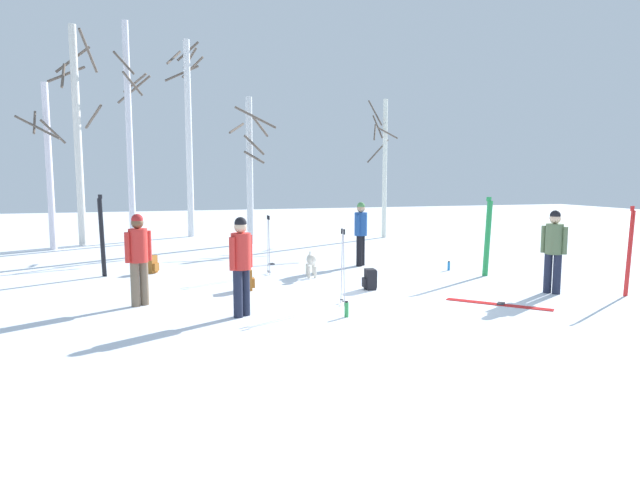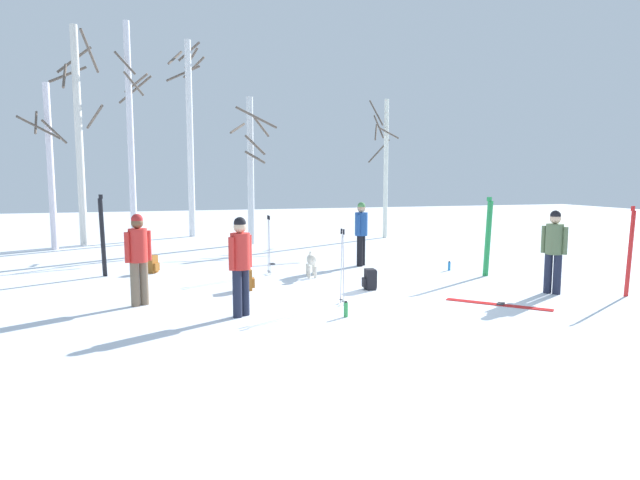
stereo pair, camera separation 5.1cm
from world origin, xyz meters
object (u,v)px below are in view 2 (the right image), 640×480
(backpack_0, at_px, (152,264))
(person_1, at_px, (361,230))
(backpack_1, at_px, (247,280))
(birch_tree_2, at_px, (131,131))
(person_0, at_px, (138,253))
(ski_pair_planted_2, at_px, (488,237))
(person_2, at_px, (554,246))
(birch_tree_1, at_px, (79,131))
(ski_poles_0, at_px, (342,264))
(birch_tree_0, at_px, (50,165))
(ski_pair_lying_1, at_px, (498,304))
(water_bottle_0, at_px, (449,266))
(ski_pair_lying_0, at_px, (271,265))
(ski_pair_planted_0, at_px, (630,252))
(dog, at_px, (312,261))
(person_3, at_px, (240,260))
(water_bottle_1, at_px, (346,309))
(birch_tree_4, at_px, (251,167))
(backpack_2, at_px, (370,280))
(ski_pair_planted_1, at_px, (102,236))
(birch_tree_3, at_px, (190,133))
(ski_poles_1, at_px, (269,243))
(birch_tree_5, at_px, (385,165))

(backpack_0, bearing_deg, person_1, -4.84)
(backpack_1, bearing_deg, birch_tree_2, 106.08)
(person_0, relative_size, ski_pair_planted_2, 0.90)
(person_2, xyz_separation_m, birch_tree_1, (-10.26, 11.33, 2.97))
(ski_poles_0, distance_m, birch_tree_0, 12.11)
(ski_pair_lying_1, xyz_separation_m, water_bottle_0, (1.04, 3.61, 0.10))
(person_1, height_order, ski_pair_lying_0, person_1)
(ski_pair_planted_0, bearing_deg, dog, 145.27)
(birch_tree_1, bearing_deg, person_3, -71.17)
(person_0, height_order, water_bottle_1, person_0)
(birch_tree_1, bearing_deg, water_bottle_0, -40.62)
(person_1, relative_size, ski_pair_lying_0, 1.02)
(person_3, bearing_deg, ski_pair_lying_1, -6.63)
(person_2, xyz_separation_m, birch_tree_4, (-4.56, 9.96, 1.75))
(water_bottle_0, bearing_deg, water_bottle_1, -138.25)
(person_3, bearing_deg, person_1, 48.68)
(ski_pair_lying_0, bearing_deg, backpack_2, -69.67)
(person_3, distance_m, water_bottle_0, 6.60)
(ski_pair_planted_2, height_order, water_bottle_1, ski_pair_planted_2)
(dog, distance_m, backpack_2, 1.93)
(dog, relative_size, backpack_2, 2.02)
(person_0, bearing_deg, ski_poles_0, -15.07)
(ski_poles_0, relative_size, birch_tree_0, 0.27)
(ski_poles_0, relative_size, water_bottle_1, 5.12)
(ski_pair_lying_1, relative_size, birch_tree_0, 0.28)
(person_1, height_order, dog, person_1)
(person_0, bearing_deg, birch_tree_0, 108.24)
(ski_pair_planted_2, relative_size, water_bottle_0, 7.96)
(ski_pair_planted_1, distance_m, backpack_0, 1.36)
(birch_tree_3, bearing_deg, person_3, -89.74)
(person_0, xyz_separation_m, water_bottle_1, (3.41, -1.90, -0.85))
(birch_tree_4, bearing_deg, ski_pair_lying_0, -93.33)
(person_3, xyz_separation_m, backpack_1, (0.44, 2.13, -0.77))
(ski_pair_planted_1, height_order, ski_pair_lying_1, ski_pair_planted_1)
(ski_pair_planted_1, distance_m, birch_tree_2, 7.15)
(person_0, bearing_deg, ski_poles_1, 40.32)
(birch_tree_1, bearing_deg, ski_pair_planted_0, -46.03)
(ski_poles_1, bearing_deg, ski_pair_planted_1, 166.94)
(dog, xyz_separation_m, backpack_2, (0.80, -1.75, -0.17))
(person_2, distance_m, birch_tree_5, 10.72)
(backpack_0, distance_m, birch_tree_3, 9.26)
(dog, distance_m, water_bottle_0, 3.64)
(dog, distance_m, backpack_0, 4.03)
(person_2, xyz_separation_m, ski_pair_lying_1, (-1.65, -0.55, -0.97))
(dog, bearing_deg, birch_tree_4, 92.72)
(dog, relative_size, ski_poles_1, 0.61)
(ski_pair_planted_2, xyz_separation_m, ski_poles_0, (-4.29, -1.76, -0.19))
(ski_pair_lying_0, bearing_deg, dog, -73.42)
(person_3, relative_size, ski_poles_0, 1.20)
(ski_pair_planted_1, xyz_separation_m, water_bottle_0, (8.41, -1.66, -0.87))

